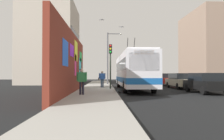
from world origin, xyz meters
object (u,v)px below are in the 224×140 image
at_px(parked_car_black, 205,82).
at_px(parked_car_red, 164,79).
at_px(city_bus, 133,70).
at_px(traffic_light, 110,59).
at_px(pedestrian_midblock, 102,78).
at_px(street_lamp, 109,54).
at_px(parked_car_champagne, 180,80).
at_px(pedestrian_near_wall, 82,79).

height_order(parked_car_black, parked_car_red, same).
xyz_separation_m(city_bus, traffic_light, (-0.55, 2.15, 1.05)).
xyz_separation_m(pedestrian_midblock, street_lamp, (6.61, -0.90, 3.00)).
height_order(city_bus, pedestrian_midblock, city_bus).
xyz_separation_m(parked_car_champagne, pedestrian_midblock, (-0.08, 8.13, 0.28)).
xyz_separation_m(city_bus, parked_car_black, (-3.70, -5.20, -1.03)).
height_order(parked_car_red, street_lamp, street_lamp).
relative_size(pedestrian_near_wall, traffic_light, 0.41).
height_order(city_bus, parked_car_red, city_bus).
xyz_separation_m(parked_car_champagne, pedestrian_near_wall, (-7.80, 9.40, 0.30)).
bearing_deg(street_lamp, city_bus, -166.19).
xyz_separation_m(parked_car_champagne, street_lamp, (6.52, 7.23, 3.28)).
height_order(pedestrian_midblock, traffic_light, traffic_light).
distance_m(parked_car_red, street_lamp, 7.95).
distance_m(city_bus, parked_car_black, 6.47).
distance_m(city_bus, parked_car_champagne, 5.58).
bearing_deg(pedestrian_midblock, street_lamp, -7.77).
relative_size(pedestrian_midblock, traffic_light, 0.40).
bearing_deg(pedestrian_near_wall, traffic_light, -20.41).
bearing_deg(pedestrian_near_wall, pedestrian_midblock, -9.36).
distance_m(city_bus, street_lamp, 8.80).
height_order(pedestrian_near_wall, street_lamp, street_lamp).
distance_m(parked_car_champagne, parked_car_red, 6.21).
bearing_deg(street_lamp, parked_car_red, -92.44).
bearing_deg(traffic_light, city_bus, -75.73).
relative_size(parked_car_champagne, street_lamp, 0.69).
distance_m(parked_car_champagne, traffic_light, 7.97).
distance_m(city_bus, parked_car_red, 9.55).
distance_m(parked_car_champagne, street_lamp, 10.27).
xyz_separation_m(city_bus, parked_car_champagne, (1.74, -5.20, -1.03)).
bearing_deg(parked_car_champagne, parked_car_black, -180.00).
xyz_separation_m(parked_car_champagne, traffic_light, (-2.28, 7.35, 2.08)).
bearing_deg(traffic_light, pedestrian_midblock, 19.58).
bearing_deg(parked_car_black, pedestrian_midblock, 56.64).
xyz_separation_m(parked_car_black, parked_car_champagne, (5.44, 0.00, 0.00)).
bearing_deg(street_lamp, pedestrian_near_wall, 171.37).
height_order(parked_car_black, pedestrian_near_wall, pedestrian_near_wall).
bearing_deg(pedestrian_near_wall, parked_car_red, -33.87).
height_order(parked_car_champagne, traffic_light, traffic_light).
relative_size(parked_car_champagne, pedestrian_midblock, 2.90).
relative_size(parked_car_black, traffic_light, 1.07).
xyz_separation_m(parked_car_black, traffic_light, (3.16, 7.35, 2.08)).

